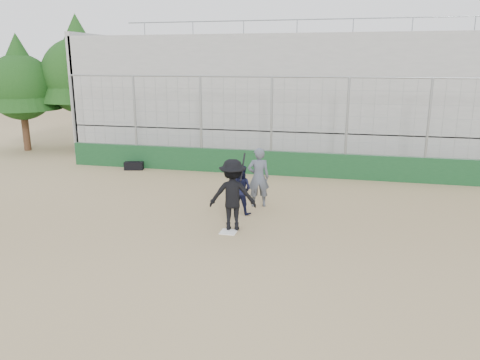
% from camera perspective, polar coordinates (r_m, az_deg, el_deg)
% --- Properties ---
extents(ground, '(90.00, 90.00, 0.00)m').
position_cam_1_polar(ground, '(13.01, -1.41, -6.40)').
color(ground, olive).
rests_on(ground, ground).
extents(home_plate, '(0.44, 0.44, 0.02)m').
position_cam_1_polar(home_plate, '(13.01, -1.42, -6.35)').
color(home_plate, white).
rests_on(home_plate, ground).
extents(backstop, '(18.10, 0.25, 4.04)m').
position_cam_1_polar(backstop, '(19.38, 3.79, 3.43)').
color(backstop, '#12391B').
rests_on(backstop, ground).
extents(bleachers, '(20.25, 6.70, 6.98)m').
position_cam_1_polar(bleachers, '(23.99, 5.85, 10.21)').
color(bleachers, '#949494').
rests_on(bleachers, ground).
extents(tree_left, '(4.48, 4.48, 7.00)m').
position_cam_1_polar(tree_left, '(26.78, -19.06, 13.08)').
color(tree_left, '#352213').
rests_on(tree_left, ground).
extents(tree_right, '(3.84, 3.84, 6.00)m').
position_cam_1_polar(tree_right, '(26.99, -25.25, 11.18)').
color(tree_right, '#3B2415').
rests_on(tree_right, ground).
extents(batter_at_plate, '(1.42, 0.98, 2.13)m').
position_cam_1_polar(batter_at_plate, '(12.94, -0.91, -1.82)').
color(batter_at_plate, black).
rests_on(batter_at_plate, ground).
extents(catcher_crouched, '(0.92, 0.83, 1.06)m').
position_cam_1_polar(catcher_crouched, '(14.45, 0.11, -2.08)').
color(catcher_crouched, black).
rests_on(catcher_crouched, ground).
extents(umpire, '(0.81, 0.65, 1.74)m').
position_cam_1_polar(umpire, '(15.08, 2.26, -0.03)').
color(umpire, '#4A505D').
rests_on(umpire, ground).
extents(equipment_bag, '(0.87, 0.52, 0.39)m').
position_cam_1_polar(equipment_bag, '(20.89, -12.81, 1.70)').
color(equipment_bag, black).
rests_on(equipment_bag, ground).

